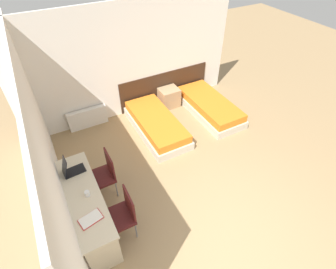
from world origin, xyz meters
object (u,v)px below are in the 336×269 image
Objects in this scene: chair_near_laptop at (103,174)px; bed_near_door at (210,107)px; laptop at (71,170)px; nightstand at (169,97)px; bed_near_window at (156,124)px; chair_near_notebook at (122,214)px.

bed_near_door is at bearing 19.27° from chair_near_laptop.
laptop is at bearing -163.59° from bed_near_door.
bed_near_window is at bearing -134.48° from nightstand.
chair_near_notebook is at bearing -129.94° from nightstand.
chair_near_laptop is (-2.38, -1.93, 0.25)m from nightstand.
chair_near_laptop reaches higher than bed_near_door.
bed_near_door is 5.39× the size of laptop.
bed_near_window is 3.92× the size of nightstand.
chair_near_notebook is at bearing -146.78° from bed_near_door.
bed_near_window is 1.00× the size of bed_near_door.
chair_near_laptop is 1.00× the size of chair_near_notebook.
bed_near_window is at bearing 34.68° from chair_near_laptop.
chair_near_notebook is (-1.61, -2.06, 0.32)m from bed_near_window.
chair_near_notebook is 1.14m from laptop.
nightstand is 1.38× the size of laptop.
chair_near_notebook reaches higher than bed_near_window.
chair_near_laptop reaches higher than bed_near_window.
nightstand is (-0.77, 0.78, 0.07)m from bed_near_door.
bed_near_window is 2.17× the size of chair_near_laptop.
chair_near_notebook is (-3.14, -2.06, 0.32)m from bed_near_door.
chair_near_laptop reaches higher than nightstand.
nightstand is (0.77, 0.78, 0.07)m from bed_near_window.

